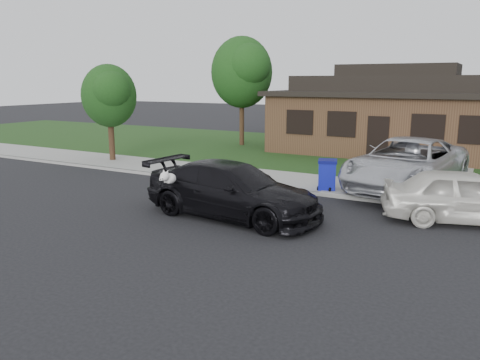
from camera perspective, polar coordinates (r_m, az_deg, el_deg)
The scene contains 12 objects.
ground at distance 15.24m, azimuth -8.31°, elevation -3.06°, with size 120.00×120.00×0.00m, color black.
sidewalk at distance 19.33m, azimuth 0.61°, elevation 0.47°, with size 60.00×3.00×0.12m, color gray.
curb at distance 18.05m, azimuth -1.64°, elevation -0.36°, with size 60.00×0.12×0.12m, color gray.
lawn at distance 26.55m, azimuth 8.79°, elevation 3.51°, with size 60.00×13.00×0.13m, color #193814.
driveway at distance 22.24m, azimuth 20.73°, elevation 1.24°, with size 4.50×13.00×0.14m, color gray.
sedan at distance 13.67m, azimuth -0.96°, elevation -1.24°, with size 5.65×2.80×1.59m.
minivan at distance 17.74m, azimuth 19.66°, elevation 1.91°, with size 2.96×6.41×1.78m, color silver.
white_compact at distance 14.53m, azimuth 25.80°, elevation -1.79°, with size 1.80×4.48×1.53m, color silver.
recycling_bin at distance 16.89m, azimuth 10.58°, elevation 0.67°, with size 0.81×0.81×1.08m.
house at distance 27.21m, azimuth 18.41°, elevation 7.63°, with size 12.60×8.60×4.65m.
tree_0 at distance 27.94m, azimuth 0.40°, elevation 13.15°, with size 3.78×3.60×6.34m.
tree_2 at distance 23.43m, azimuth -15.62°, elevation 9.97°, with size 2.73×2.60×4.59m.
Camera 1 is at (8.93, -11.70, 3.93)m, focal length 35.00 mm.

